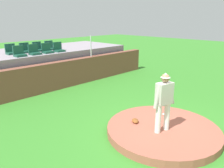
{
  "coord_description": "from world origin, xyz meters",
  "views": [
    {
      "loc": [
        -5.38,
        -3.12,
        3.38
      ],
      "look_at": [
        0.0,
        2.15,
        1.12
      ],
      "focal_mm": 35.58,
      "sensor_mm": 36.0,
      "label": 1
    }
  ],
  "objects_px": {
    "stadium_chair_0": "(19,53)",
    "stadium_chair_7": "(50,47)",
    "baseball": "(164,114)",
    "stadium_chair_4": "(11,51)",
    "stadium_chair_6": "(38,48)",
    "stadium_chair_2": "(47,50)",
    "stadium_chair_5": "(25,50)",
    "fielding_glove": "(135,121)",
    "stadium_chair_1": "(34,51)",
    "stadium_chair_3": "(59,49)",
    "pitcher": "(164,98)"
  },
  "relations": [
    {
      "from": "stadium_chair_1",
      "to": "stadium_chair_7",
      "type": "height_order",
      "value": "same"
    },
    {
      "from": "stadium_chair_2",
      "to": "stadium_chair_4",
      "type": "relative_size",
      "value": 1.0
    },
    {
      "from": "stadium_chair_6",
      "to": "fielding_glove",
      "type": "bearing_deg",
      "value": 84.59
    },
    {
      "from": "stadium_chair_5",
      "to": "stadium_chair_7",
      "type": "bearing_deg",
      "value": -179.3
    },
    {
      "from": "stadium_chair_6",
      "to": "stadium_chair_7",
      "type": "height_order",
      "value": "same"
    },
    {
      "from": "stadium_chair_6",
      "to": "stadium_chair_3",
      "type": "bearing_deg",
      "value": 127.87
    },
    {
      "from": "stadium_chair_5",
      "to": "stadium_chair_6",
      "type": "height_order",
      "value": "same"
    },
    {
      "from": "stadium_chair_1",
      "to": "stadium_chair_6",
      "type": "bearing_deg",
      "value": -126.24
    },
    {
      "from": "stadium_chair_2",
      "to": "stadium_chair_5",
      "type": "xyz_separation_m",
      "value": [
        -0.72,
        0.91,
        0.0
      ]
    },
    {
      "from": "stadium_chair_5",
      "to": "baseball",
      "type": "bearing_deg",
      "value": 98.14
    },
    {
      "from": "stadium_chair_5",
      "to": "stadium_chair_2",
      "type": "bearing_deg",
      "value": 128.28
    },
    {
      "from": "stadium_chair_0",
      "to": "stadium_chair_7",
      "type": "distance_m",
      "value": 2.34
    },
    {
      "from": "stadium_chair_3",
      "to": "stadium_chair_5",
      "type": "relative_size",
      "value": 1.0
    },
    {
      "from": "stadium_chair_3",
      "to": "stadium_chair_7",
      "type": "xyz_separation_m",
      "value": [
        0.03,
        0.94,
        0.0
      ]
    },
    {
      "from": "stadium_chair_5",
      "to": "stadium_chair_7",
      "type": "height_order",
      "value": "same"
    },
    {
      "from": "stadium_chair_2",
      "to": "stadium_chair_5",
      "type": "distance_m",
      "value": 1.16
    },
    {
      "from": "stadium_chair_4",
      "to": "stadium_chair_6",
      "type": "height_order",
      "value": "same"
    },
    {
      "from": "baseball",
      "to": "stadium_chair_0",
      "type": "bearing_deg",
      "value": 105.16
    },
    {
      "from": "stadium_chair_7",
      "to": "baseball",
      "type": "bearing_deg",
      "value": 87.47
    },
    {
      "from": "stadium_chair_2",
      "to": "stadium_chair_5",
      "type": "relative_size",
      "value": 1.0
    },
    {
      "from": "pitcher",
      "to": "stadium_chair_4",
      "type": "height_order",
      "value": "stadium_chair_4"
    },
    {
      "from": "fielding_glove",
      "to": "stadium_chair_3",
      "type": "bearing_deg",
      "value": -152.64
    },
    {
      "from": "pitcher",
      "to": "stadium_chair_0",
      "type": "relative_size",
      "value": 3.47
    },
    {
      "from": "stadium_chair_2",
      "to": "stadium_chair_5",
      "type": "bearing_deg",
      "value": -51.72
    },
    {
      "from": "pitcher",
      "to": "stadium_chair_2",
      "type": "height_order",
      "value": "stadium_chair_2"
    },
    {
      "from": "fielding_glove",
      "to": "stadium_chair_5",
      "type": "height_order",
      "value": "stadium_chair_5"
    },
    {
      "from": "baseball",
      "to": "stadium_chair_7",
      "type": "height_order",
      "value": "stadium_chair_7"
    },
    {
      "from": "stadium_chair_5",
      "to": "fielding_glove",
      "type": "bearing_deg",
      "value": 90.04
    },
    {
      "from": "stadium_chair_3",
      "to": "stadium_chair_6",
      "type": "bearing_deg",
      "value": -52.13
    },
    {
      "from": "pitcher",
      "to": "stadium_chair_3",
      "type": "bearing_deg",
      "value": 93.51
    },
    {
      "from": "stadium_chair_1",
      "to": "stadium_chair_5",
      "type": "distance_m",
      "value": 0.92
    },
    {
      "from": "stadium_chair_0",
      "to": "stadium_chair_7",
      "type": "height_order",
      "value": "same"
    },
    {
      "from": "stadium_chair_1",
      "to": "stadium_chair_5",
      "type": "relative_size",
      "value": 1.0
    },
    {
      "from": "baseball",
      "to": "stadium_chair_0",
      "type": "relative_size",
      "value": 0.15
    },
    {
      "from": "baseball",
      "to": "stadium_chair_7",
      "type": "relative_size",
      "value": 0.15
    },
    {
      "from": "stadium_chair_1",
      "to": "stadium_chair_2",
      "type": "relative_size",
      "value": 1.0
    },
    {
      "from": "stadium_chair_2",
      "to": "stadium_chair_3",
      "type": "height_order",
      "value": "same"
    },
    {
      "from": "baseball",
      "to": "stadium_chair_0",
      "type": "xyz_separation_m",
      "value": [
        -1.8,
        6.66,
        1.55
      ]
    },
    {
      "from": "stadium_chair_0",
      "to": "pitcher",
      "type": "bearing_deg",
      "value": 96.7
    },
    {
      "from": "baseball",
      "to": "stadium_chair_6",
      "type": "relative_size",
      "value": 0.15
    },
    {
      "from": "stadium_chair_5",
      "to": "stadium_chair_7",
      "type": "xyz_separation_m",
      "value": [
        1.42,
        0.02,
        0.0
      ]
    },
    {
      "from": "stadium_chair_0",
      "to": "stadium_chair_3",
      "type": "relative_size",
      "value": 1.0
    },
    {
      "from": "stadium_chair_2",
      "to": "stadium_chair_3",
      "type": "xyz_separation_m",
      "value": [
        0.67,
        -0.01,
        0.0
      ]
    },
    {
      "from": "stadium_chair_1",
      "to": "stadium_chair_0",
      "type": "bearing_deg",
      "value": 1.24
    },
    {
      "from": "stadium_chair_1",
      "to": "stadium_chair_7",
      "type": "xyz_separation_m",
      "value": [
        1.4,
        0.94,
        0.0
      ]
    },
    {
      "from": "stadium_chair_4",
      "to": "fielding_glove",
      "type": "bearing_deg",
      "value": 95.59
    },
    {
      "from": "pitcher",
      "to": "stadium_chair_1",
      "type": "relative_size",
      "value": 3.47
    },
    {
      "from": "fielding_glove",
      "to": "stadium_chair_2",
      "type": "relative_size",
      "value": 0.6
    },
    {
      "from": "baseball",
      "to": "stadium_chair_3",
      "type": "bearing_deg",
      "value": 87.36
    },
    {
      "from": "stadium_chair_1",
      "to": "stadium_chair_4",
      "type": "height_order",
      "value": "same"
    }
  ]
}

